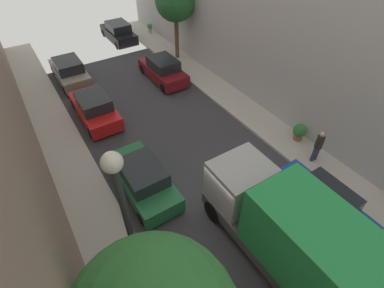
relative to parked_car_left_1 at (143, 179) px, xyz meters
name	(u,v)px	position (x,y,z in m)	size (l,w,h in m)	color
ground	(229,204)	(2.70, -2.64, -0.72)	(32.00, 32.00, 0.00)	#38383D
sidewalk_left	(118,265)	(-2.30, -2.64, -0.64)	(2.00, 44.00, 0.15)	#B7B2A8
sidewalk_right	(309,158)	(7.70, -2.64, -0.64)	(2.00, 44.00, 0.15)	#B7B2A8
parked_car_left_1	(143,179)	(0.00, 0.00, 0.00)	(1.78, 4.20, 1.57)	#1E6638
parked_car_left_2	(95,108)	(0.00, 6.25, 0.00)	(1.78, 4.20, 1.57)	red
parked_car_left_3	(70,72)	(0.00, 11.36, 0.00)	(1.78, 4.20, 1.57)	gray
parked_car_right_2	(320,203)	(5.40, -4.97, 0.00)	(1.78, 4.20, 1.57)	#194799
parked_car_right_3	(163,70)	(5.40, 8.15, 0.00)	(1.78, 4.20, 1.57)	maroon
parked_car_right_4	(119,33)	(5.40, 16.02, 0.00)	(1.78, 4.20, 1.57)	black
delivery_truck	(292,235)	(2.70, -5.65, 1.07)	(2.26, 6.60, 3.38)	#4C4C51
pedestrian	(318,146)	(7.69, -2.86, 0.35)	(0.40, 0.36, 1.72)	#2D334C
street_tree_1	(175,1)	(7.83, 10.36, 3.48)	(2.81, 2.81, 5.49)	brown
potted_plant_1	(300,131)	(8.20, -1.39, -0.04)	(0.69, 0.69, 0.95)	brown
potted_plant_2	(150,28)	(8.24, 15.81, -0.08)	(0.47, 0.47, 0.85)	#B2A899
lamp_post	(128,224)	(-1.90, -4.11, 3.56)	(0.44, 0.44, 6.40)	#333338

